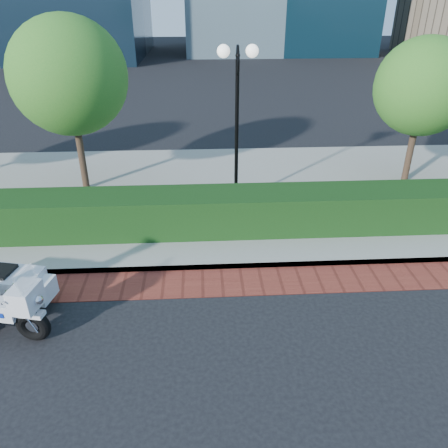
{
  "coord_description": "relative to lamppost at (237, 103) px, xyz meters",
  "views": [
    {
      "loc": [
        0.02,
        -6.1,
        5.46
      ],
      "look_at": [
        0.5,
        2.28,
        1.0
      ],
      "focal_mm": 35.0,
      "sensor_mm": 36.0,
      "label": 1
    }
  ],
  "objects": [
    {
      "name": "ground",
      "position": [
        -1.0,
        -5.2,
        -2.96
      ],
      "size": [
        120.0,
        120.0,
        0.0
      ],
      "primitive_type": "plane",
      "color": "black",
      "rests_on": "ground"
    },
    {
      "name": "brick_strip",
      "position": [
        -1.0,
        -3.7,
        -2.95
      ],
      "size": [
        60.0,
        1.0,
        0.01
      ],
      "primitive_type": "cube",
      "color": "maroon",
      "rests_on": "ground"
    },
    {
      "name": "sidewalk",
      "position": [
        -1.0,
        0.8,
        -2.88
      ],
      "size": [
        60.0,
        8.0,
        0.15
      ],
      "primitive_type": "cube",
      "color": "gray",
      "rests_on": "ground"
    },
    {
      "name": "hedge_main",
      "position": [
        -1.0,
        -1.6,
        -2.31
      ],
      "size": [
        18.0,
        1.2,
        1.0
      ],
      "primitive_type": "cube",
      "color": "black",
      "rests_on": "sidewalk"
    },
    {
      "name": "lamppost",
      "position": [
        0.0,
        0.0,
        0.0
      ],
      "size": [
        1.02,
        0.7,
        4.21
      ],
      "color": "black",
      "rests_on": "sidewalk"
    },
    {
      "name": "tree_b",
      "position": [
        -4.5,
        1.3,
        0.48
      ],
      "size": [
        3.2,
        3.2,
        4.89
      ],
      "color": "#332319",
      "rests_on": "sidewalk"
    },
    {
      "name": "tree_c",
      "position": [
        5.5,
        1.3,
        0.09
      ],
      "size": [
        2.8,
        2.8,
        4.3
      ],
      "color": "#332319",
      "rests_on": "sidewalk"
    }
  ]
}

